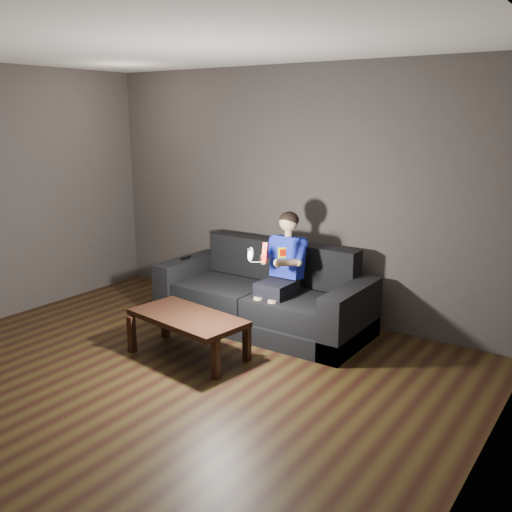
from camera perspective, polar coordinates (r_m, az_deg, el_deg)
The scene contains 10 objects.
floor at distance 4.78m, azimuth -12.40°, elevation -13.44°, with size 5.00×5.00×0.00m, color black.
back_wall at distance 6.27m, azimuth 3.79°, elevation 6.34°, with size 5.00×0.04×2.70m, color #3E3937.
right_wall at distance 3.04m, azimuth 20.51°, elevation -2.57°, with size 0.04×5.00×2.70m, color #3E3937.
ceiling at distance 4.30m, azimuth -14.37°, elevation 20.59°, with size 5.00×5.00×0.02m, color silver.
sofa at distance 5.99m, azimuth 0.82°, elevation -4.49°, with size 2.23×0.96×0.86m.
child at distance 5.69m, azimuth 2.64°, elevation -0.75°, with size 0.47×0.57×1.15m.
wii_remote_red at distance 5.23m, azimuth 0.92°, elevation 0.34°, with size 0.05×0.08×0.19m.
nunchuk_white at distance 5.33m, azimuth -0.54°, elevation 0.17°, with size 0.07×0.10×0.15m.
wii_remote_black at distance 6.42m, azimuth -7.04°, elevation -0.18°, with size 0.05×0.15×0.03m.
coffee_table at distance 5.27m, azimuth -6.85°, elevation -6.44°, with size 1.17×0.70×0.40m.
Camera 1 is at (3.16, -2.86, 2.16)m, focal length 40.00 mm.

